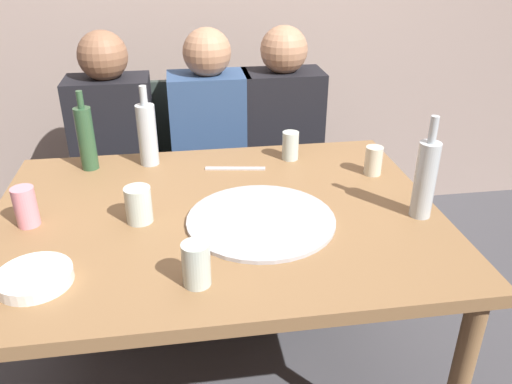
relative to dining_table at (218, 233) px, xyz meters
name	(u,v)px	position (x,y,z in m)	size (l,w,h in m)	color
dining_table	(218,233)	(0.00, 0.00, 0.00)	(1.39, 1.03, 0.75)	olive
pizza_tray	(261,220)	(0.13, -0.08, 0.08)	(0.45, 0.45, 0.01)	#ADADB2
wine_bottle	(147,133)	(-0.22, 0.41, 0.20)	(0.07, 0.07, 0.30)	#B2BCC1
beer_bottle	(86,137)	(-0.43, 0.40, 0.20)	(0.06, 0.06, 0.29)	#2D5133
water_bottle	(425,178)	(0.62, -0.11, 0.20)	(0.06, 0.06, 0.32)	#B2BCC1
tumbler_near	(196,264)	(-0.08, -0.35, 0.14)	(0.07, 0.07, 0.12)	#B7C6BC
tumbler_far	(373,161)	(0.58, 0.20, 0.13)	(0.06, 0.06, 0.10)	beige
wine_glass	(139,205)	(-0.23, -0.02, 0.13)	(0.08, 0.08, 0.11)	#B7C6BC
short_glass	(290,146)	(0.31, 0.38, 0.13)	(0.06, 0.06, 0.11)	#B7C6BC
soda_can	(26,207)	(-0.56, 0.01, 0.14)	(0.07, 0.07, 0.12)	pink
plate_stack	(35,278)	(-0.48, -0.29, 0.09)	(0.19, 0.19, 0.03)	white
table_knife	(235,168)	(0.09, 0.31, 0.08)	(0.22, 0.02, 0.01)	#B7B7BC
chair_left	(120,169)	(-0.40, 0.91, -0.16)	(0.44, 0.44, 0.90)	#2D3833
chair_middle	(211,164)	(0.04, 0.91, -0.16)	(0.44, 0.44, 0.90)	#2D3833
chair_right	(279,159)	(0.38, 0.91, -0.16)	(0.44, 0.44, 0.90)	#2D3833
guest_in_sweater	(113,157)	(-0.40, 0.76, -0.03)	(0.36, 0.56, 1.17)	black
guest_in_beanie	(212,151)	(0.04, 0.76, -0.03)	(0.36, 0.56, 1.17)	navy
guest_by_wall	(286,147)	(0.38, 0.76, -0.03)	(0.36, 0.56, 1.17)	black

